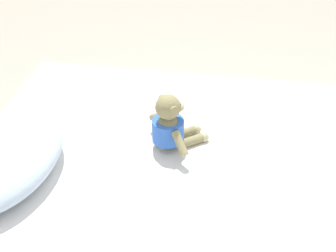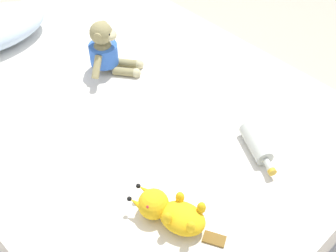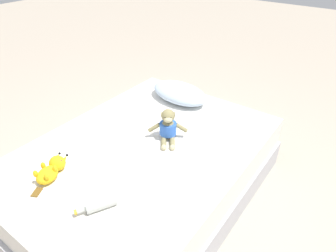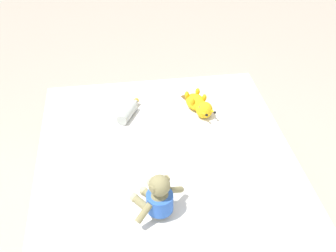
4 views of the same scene
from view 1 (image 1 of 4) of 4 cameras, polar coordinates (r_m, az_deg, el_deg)
name	(u,v)px [view 1 (image 1 of 4)]	position (r m, az deg, el deg)	size (l,w,h in m)	color
ground_plane	(209,249)	(2.07, 5.04, -14.85)	(16.00, 16.00, 0.00)	#B7A893
bed	(212,211)	(1.90, 5.40, -10.35)	(1.40, 1.95, 0.47)	#B2B2B7
pillow	(9,162)	(1.72, -19.00, -4.17)	(0.58, 0.38, 0.14)	silver
plush_monkey	(171,126)	(1.76, 0.32, 0.00)	(0.26, 0.25, 0.24)	#8E8456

